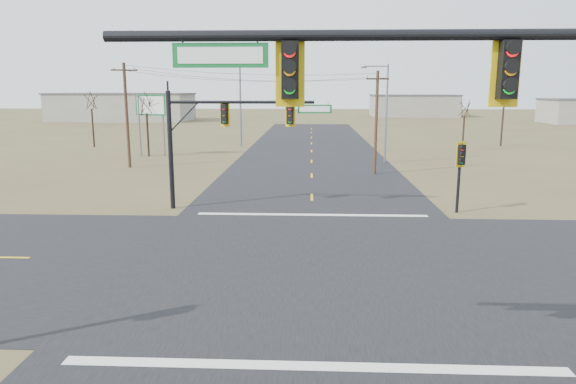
{
  "coord_description": "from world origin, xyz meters",
  "views": [
    {
      "loc": [
        -0.1,
        -18.61,
        6.45
      ],
      "look_at": [
        -0.97,
        1.0,
        2.53
      ],
      "focal_mm": 32.0,
      "sensor_mm": 36.0,
      "label": 1
    }
  ],
  "objects_px": {
    "mast_arm_near": "(531,125)",
    "bare_tree_b": "(91,100)",
    "bare_tree_c": "(465,107)",
    "bare_tree_a": "(146,103)",
    "mast_arm_far": "(228,124)",
    "utility_pole_near": "(376,121)",
    "streetlight_a": "(384,108)",
    "pedestal_signal_ne": "(461,160)",
    "highway_sign": "(151,113)",
    "streetlight_c": "(242,92)",
    "bare_tree_d": "(505,95)",
    "utility_pole_far": "(127,114)"
  },
  "relations": [
    {
      "from": "bare_tree_d",
      "to": "bare_tree_b",
      "type": "bearing_deg",
      "value": -176.5
    },
    {
      "from": "mast_arm_far",
      "to": "pedestal_signal_ne",
      "type": "xyz_separation_m",
      "value": [
        12.28,
        -0.47,
        -1.81
      ]
    },
    {
      "from": "utility_pole_far",
      "to": "bare_tree_b",
      "type": "xyz_separation_m",
      "value": [
        -9.61,
        15.5,
        0.79
      ]
    },
    {
      "from": "utility_pole_far",
      "to": "bare_tree_c",
      "type": "xyz_separation_m",
      "value": [
        31.43,
        12.87,
        0.13
      ]
    },
    {
      "from": "streetlight_c",
      "to": "bare_tree_c",
      "type": "height_order",
      "value": "streetlight_c"
    },
    {
      "from": "highway_sign",
      "to": "bare_tree_b",
      "type": "relative_size",
      "value": 0.9
    },
    {
      "from": "mast_arm_near",
      "to": "bare_tree_b",
      "type": "bearing_deg",
      "value": 117.14
    },
    {
      "from": "streetlight_c",
      "to": "bare_tree_d",
      "type": "relative_size",
      "value": 1.51
    },
    {
      "from": "utility_pole_near",
      "to": "bare_tree_c",
      "type": "distance_m",
      "value": 19.2
    },
    {
      "from": "bare_tree_b",
      "to": "streetlight_a",
      "type": "bearing_deg",
      "value": -20.92
    },
    {
      "from": "bare_tree_a",
      "to": "bare_tree_b",
      "type": "relative_size",
      "value": 0.99
    },
    {
      "from": "mast_arm_near",
      "to": "streetlight_a",
      "type": "relative_size",
      "value": 1.34
    },
    {
      "from": "mast_arm_near",
      "to": "bare_tree_a",
      "type": "xyz_separation_m",
      "value": [
        -20.07,
        39.89,
        -0.58
      ]
    },
    {
      "from": "bare_tree_b",
      "to": "bare_tree_c",
      "type": "xyz_separation_m",
      "value": [
        41.05,
        -2.63,
        -0.67
      ]
    },
    {
      "from": "streetlight_a",
      "to": "utility_pole_far",
      "type": "bearing_deg",
      "value": -176.42
    },
    {
      "from": "pedestal_signal_ne",
      "to": "streetlight_a",
      "type": "distance_m",
      "value": 19.07
    },
    {
      "from": "utility_pole_near",
      "to": "highway_sign",
      "type": "relative_size",
      "value": 1.31
    },
    {
      "from": "bare_tree_c",
      "to": "bare_tree_d",
      "type": "height_order",
      "value": "bare_tree_d"
    },
    {
      "from": "streetlight_a",
      "to": "bare_tree_b",
      "type": "distance_m",
      "value": 33.55
    },
    {
      "from": "utility_pole_near",
      "to": "utility_pole_far",
      "type": "bearing_deg",
      "value": 172.31
    },
    {
      "from": "utility_pole_near",
      "to": "bare_tree_c",
      "type": "height_order",
      "value": "utility_pole_near"
    },
    {
      "from": "pedestal_signal_ne",
      "to": "bare_tree_b",
      "type": "bearing_deg",
      "value": 113.6
    },
    {
      "from": "mast_arm_near",
      "to": "highway_sign",
      "type": "height_order",
      "value": "mast_arm_near"
    },
    {
      "from": "mast_arm_far",
      "to": "bare_tree_c",
      "type": "bearing_deg",
      "value": 75.47
    },
    {
      "from": "mast_arm_near",
      "to": "bare_tree_b",
      "type": "height_order",
      "value": "mast_arm_near"
    },
    {
      "from": "highway_sign",
      "to": "streetlight_a",
      "type": "height_order",
      "value": "streetlight_a"
    },
    {
      "from": "highway_sign",
      "to": "bare_tree_d",
      "type": "xyz_separation_m",
      "value": [
        37.76,
        10.82,
        1.62
      ]
    },
    {
      "from": "bare_tree_a",
      "to": "mast_arm_far",
      "type": "bearing_deg",
      "value": -62.64
    },
    {
      "from": "bare_tree_a",
      "to": "streetlight_c",
      "type": "bearing_deg",
      "value": 47.94
    },
    {
      "from": "mast_arm_far",
      "to": "pedestal_signal_ne",
      "type": "height_order",
      "value": "mast_arm_far"
    },
    {
      "from": "mast_arm_far",
      "to": "streetlight_c",
      "type": "xyz_separation_m",
      "value": [
        -3.34,
        31.38,
        1.54
      ]
    },
    {
      "from": "streetlight_c",
      "to": "bare_tree_a",
      "type": "xyz_separation_m",
      "value": [
        -8.2,
        -9.09,
        -0.97
      ]
    },
    {
      "from": "utility_pole_near",
      "to": "streetlight_a",
      "type": "xyz_separation_m",
      "value": [
        1.46,
        6.25,
        0.71
      ]
    },
    {
      "from": "bare_tree_d",
      "to": "streetlight_c",
      "type": "bearing_deg",
      "value": -176.31
    },
    {
      "from": "mast_arm_near",
      "to": "bare_tree_a",
      "type": "distance_m",
      "value": 44.66
    },
    {
      "from": "bare_tree_c",
      "to": "bare_tree_a",
      "type": "bearing_deg",
      "value": -170.29
    },
    {
      "from": "streetlight_a",
      "to": "bare_tree_d",
      "type": "xyz_separation_m",
      "value": [
        15.71,
        14.86,
        1.0
      ]
    },
    {
      "from": "pedestal_signal_ne",
      "to": "highway_sign",
      "type": "height_order",
      "value": "highway_sign"
    },
    {
      "from": "bare_tree_a",
      "to": "bare_tree_c",
      "type": "height_order",
      "value": "bare_tree_a"
    },
    {
      "from": "mast_arm_near",
      "to": "mast_arm_far",
      "type": "relative_size",
      "value": 1.32
    },
    {
      "from": "utility_pole_far",
      "to": "bare_tree_d",
      "type": "relative_size",
      "value": 1.19
    },
    {
      "from": "pedestal_signal_ne",
      "to": "highway_sign",
      "type": "xyz_separation_m",
      "value": [
        -23.46,
        22.96,
        1.39
      ]
    },
    {
      "from": "mast_arm_near",
      "to": "bare_tree_b",
      "type": "relative_size",
      "value": 1.75
    },
    {
      "from": "mast_arm_near",
      "to": "bare_tree_a",
      "type": "height_order",
      "value": "mast_arm_near"
    },
    {
      "from": "mast_arm_near",
      "to": "streetlight_c",
      "type": "bearing_deg",
      "value": 99.64
    },
    {
      "from": "mast_arm_far",
      "to": "utility_pole_far",
      "type": "height_order",
      "value": "utility_pole_far"
    },
    {
      "from": "pedestal_signal_ne",
      "to": "utility_pole_near",
      "type": "bearing_deg",
      "value": 79.72
    },
    {
      "from": "bare_tree_b",
      "to": "bare_tree_d",
      "type": "xyz_separation_m",
      "value": [
        47.04,
        2.88,
        0.56
      ]
    },
    {
      "from": "streetlight_c",
      "to": "bare_tree_d",
      "type": "distance_m",
      "value": 29.98
    },
    {
      "from": "pedestal_signal_ne",
      "to": "bare_tree_b",
      "type": "distance_m",
      "value": 45.09
    }
  ]
}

